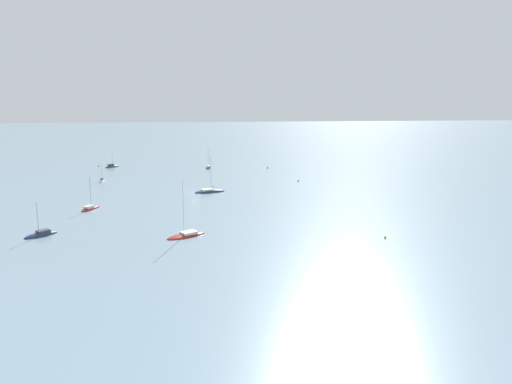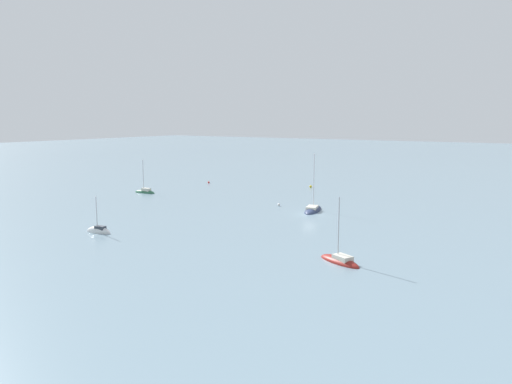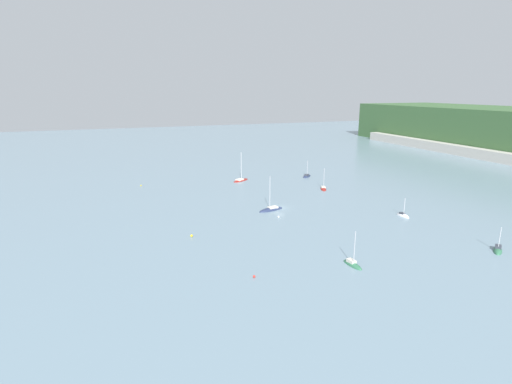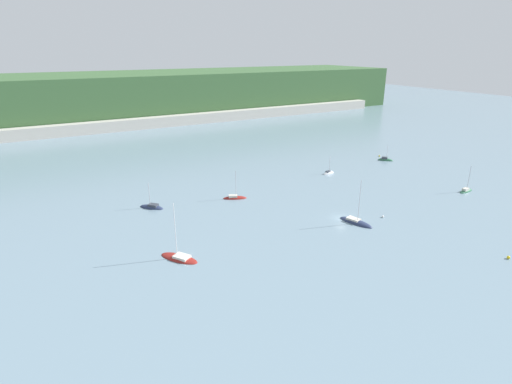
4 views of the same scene
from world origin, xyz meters
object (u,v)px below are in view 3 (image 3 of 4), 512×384
Objects in this scene: sailboat_0 at (403,216)px; sailboat_6 at (352,265)px; sailboat_3 at (241,180)px; mooring_buoy_3 at (192,236)px; mooring_buoy_4 at (279,217)px; sailboat_2 at (498,251)px; sailboat_1 at (271,210)px; mooring_buoy_2 at (141,185)px; sailboat_5 at (323,189)px; sailboat_4 at (307,176)px; mooring_buoy_0 at (254,276)px.

sailboat_6 reaches higher than sailboat_0.
sailboat_3 is 19.48× the size of mooring_buoy_3.
mooring_buoy_4 is at bearing 103.13° from mooring_buoy_3.
sailboat_2 is 10.64× the size of mooring_buoy_3.
sailboat_2 is at bearing 112.67° from sailboat_1.
sailboat_0 is 13.16× the size of mooring_buoy_2.
mooring_buoy_2 is (-29.70, -64.18, 0.15)m from sailboat_5.
sailboat_3 is (-91.67, -32.43, -0.01)m from sailboat_2.
mooring_buoy_3 is (61.92, 6.94, 0.07)m from mooring_buoy_2.
sailboat_0 reaches higher than mooring_buoy_3.
sailboat_4 is (2.77, 29.30, -0.01)m from sailboat_3.
mooring_buoy_0 is (21.65, -55.40, 0.19)m from sailboat_0.
sailboat_1 is at bearing -33.21° from sailboat_5.
sailboat_1 is 43.47m from sailboat_6.
sailboat_2 is at bearing 61.95° from mooring_buoy_3.
mooring_buoy_2 is at bearing -141.38° from sailboat_0.
sailboat_1 is at bearing 117.02° from mooring_buoy_3.
sailboat_0 is at bearing 71.50° from mooring_buoy_4.
mooring_buoy_3 is (57.06, -32.53, 0.21)m from sailboat_3.
mooring_buoy_3 is at bearing -35.39° from sailboat_5.
sailboat_1 is 1.53× the size of sailboat_4.
sailboat_5 is at bearing -78.45° from sailboat_3.
sailboat_1 is at bearing 175.18° from sailboat_6.
mooring_buoy_4 is (-33.43, 20.18, 0.00)m from mooring_buoy_0.
sailboat_0 is 38.01m from sailboat_5.
sailboat_3 is at bearing -110.15° from sailboat_1.
sailboat_2 is 67.28m from sailboat_5.
mooring_buoy_4 is (-11.78, -35.21, 0.19)m from sailboat_0.
sailboat_5 reaches higher than mooring_buoy_4.
sailboat_5 is (-37.66, -5.14, 0.02)m from sailboat_0.
sailboat_0 reaches higher than mooring_buoy_4.
sailboat_0 is at bearing 119.51° from sailboat_6.
sailboat_4 is at bearing -144.43° from sailboat_1.
sailboat_0 is 59.48m from mooring_buoy_0.
mooring_buoy_0 reaches higher than mooring_buoy_2.
sailboat_4 is 12.07× the size of mooring_buoy_3.
sailboat_0 is at bearing -97.77° from sailboat_3.
sailboat_6 is (61.33, -28.46, 0.02)m from sailboat_5.
sailboat_1 reaches higher than sailboat_5.
sailboat_3 is 39.78m from mooring_buoy_2.
sailboat_4 is 14.16× the size of mooring_buoy_0.
mooring_buoy_2 is (-7.63, -68.78, 0.16)m from sailboat_4.
sailboat_1 is at bearing 36.41° from mooring_buoy_2.
sailboat_2 is 13.50× the size of mooring_buoy_2.
mooring_buoy_3 is at bearing -140.99° from sailboat_6.
sailboat_0 is 37.13m from mooring_buoy_4.
mooring_buoy_0 is at bearing 8.89° from mooring_buoy_2.
mooring_buoy_3 reaches higher than mooring_buoy_2.
sailboat_3 is 35.03m from sailboat_5.
sailboat_3 is 65.68m from mooring_buoy_3.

